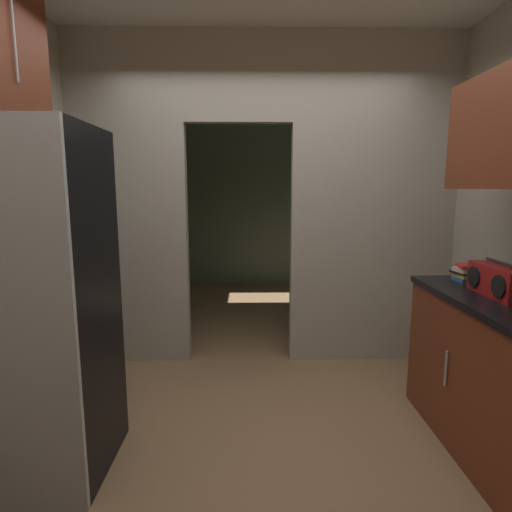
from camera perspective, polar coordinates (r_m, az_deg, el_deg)
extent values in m
plane|color=#93704C|center=(2.73, 2.17, -25.38)|extent=(20.00, 20.00, 0.00)
cube|color=#ADA899|center=(3.80, -16.92, 6.84)|extent=(0.99, 0.12, 2.83)
cube|color=#ADA899|center=(3.81, 15.64, 6.91)|extent=(1.42, 0.12, 2.83)
cube|color=#ADA899|center=(3.77, -2.45, 23.29)|extent=(0.91, 0.12, 0.74)
cube|color=slate|center=(6.67, 0.18, 8.12)|extent=(3.32, 0.10, 2.83)
cube|color=slate|center=(5.37, -17.10, 7.43)|extent=(0.10, 3.02, 2.83)
cube|color=slate|center=(5.45, 17.85, 7.42)|extent=(0.10, 3.02, 2.83)
cube|color=black|center=(2.52, -27.96, -6.03)|extent=(0.71, 0.65, 1.87)
cylinder|color=#B7BABC|center=(2.80, 24.59, -13.86)|extent=(0.01, 0.01, 0.22)
cylinder|color=#B7BABC|center=(2.66, -30.27, 25.69)|extent=(0.01, 0.01, 0.55)
cube|color=maroon|center=(2.78, 30.43, -3.00)|extent=(0.16, 0.42, 0.18)
cylinder|color=#262626|center=(2.77, 30.62, -0.80)|extent=(0.02, 0.30, 0.02)
cylinder|color=black|center=(2.63, 30.28, -3.62)|extent=(0.01, 0.12, 0.12)
cylinder|color=black|center=(2.85, 27.66, -2.53)|extent=(0.01, 0.12, 0.12)
cube|color=#2D609E|center=(3.14, 26.78, -2.86)|extent=(0.14, 0.14, 0.03)
cube|color=gold|center=(3.14, 26.70, -2.39)|extent=(0.12, 0.17, 0.02)
cube|color=black|center=(3.14, 26.60, -2.04)|extent=(0.14, 0.18, 0.02)
cube|color=beige|center=(3.12, 26.65, -1.72)|extent=(0.12, 0.15, 0.03)
cube|color=red|center=(3.12, 26.82, -1.26)|extent=(0.12, 0.17, 0.02)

